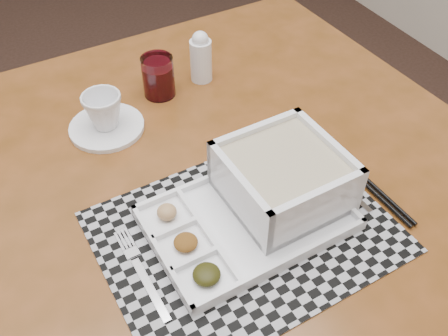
{
  "coord_description": "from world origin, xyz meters",
  "views": [
    {
      "loc": [
        0.37,
        -1.36,
        1.46
      ],
      "look_at": [
        0.65,
        -0.83,
        0.87
      ],
      "focal_mm": 40.0,
      "sensor_mm": 36.0,
      "label": 1
    }
  ],
  "objects_px": {
    "dining_table": "(212,210)",
    "serving_tray": "(274,188)",
    "juice_glass": "(158,78)",
    "cup": "(103,111)",
    "creamer_bottle": "(201,57)"
  },
  "relations": [
    {
      "from": "juice_glass",
      "to": "dining_table",
      "type": "bearing_deg",
      "value": -93.26
    },
    {
      "from": "juice_glass",
      "to": "creamer_bottle",
      "type": "xyz_separation_m",
      "value": [
        0.11,
        0.01,
        0.02
      ]
    },
    {
      "from": "cup",
      "to": "creamer_bottle",
      "type": "bearing_deg",
      "value": -7.98
    },
    {
      "from": "juice_glass",
      "to": "creamer_bottle",
      "type": "bearing_deg",
      "value": 5.39
    },
    {
      "from": "dining_table",
      "to": "cup",
      "type": "distance_m",
      "value": 0.29
    },
    {
      "from": "cup",
      "to": "dining_table",
      "type": "bearing_deg",
      "value": -85.26
    },
    {
      "from": "dining_table",
      "to": "creamer_bottle",
      "type": "xyz_separation_m",
      "value": [
        0.12,
        0.3,
        0.14
      ]
    },
    {
      "from": "dining_table",
      "to": "serving_tray",
      "type": "distance_m",
      "value": 0.18
    },
    {
      "from": "cup",
      "to": "juice_glass",
      "type": "bearing_deg",
      "value": -0.54
    },
    {
      "from": "dining_table",
      "to": "cup",
      "type": "relative_size",
      "value": 14.52
    },
    {
      "from": "dining_table",
      "to": "juice_glass",
      "type": "bearing_deg",
      "value": 86.74
    },
    {
      "from": "serving_tray",
      "to": "juice_glass",
      "type": "height_order",
      "value": "serving_tray"
    },
    {
      "from": "dining_table",
      "to": "juice_glass",
      "type": "xyz_separation_m",
      "value": [
        0.02,
        0.29,
        0.13
      ]
    },
    {
      "from": "dining_table",
      "to": "serving_tray",
      "type": "xyz_separation_m",
      "value": [
        0.06,
        -0.1,
        0.13
      ]
    },
    {
      "from": "dining_table",
      "to": "serving_tray",
      "type": "height_order",
      "value": "serving_tray"
    }
  ]
}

